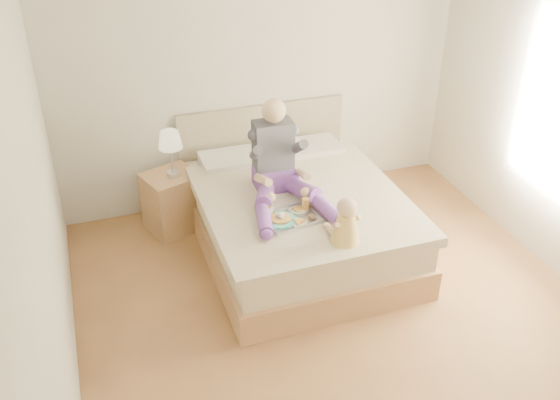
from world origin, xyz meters
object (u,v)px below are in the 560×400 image
object	(u,v)px
tray	(290,216)
baby	(345,224)
bed	(295,215)
adult	(279,168)
nightstand	(173,201)

from	to	relation	value
tray	baby	world-z (taller)	baby
tray	baby	size ratio (longest dim) A/B	1.27
bed	adult	xyz separation A→B (m)	(-0.17, -0.04, 0.54)
bed	adult	world-z (taller)	adult
bed	tray	distance (m)	0.61
bed	nightstand	world-z (taller)	bed
tray	nightstand	bearing A→B (deg)	114.97
adult	tray	size ratio (longest dim) A/B	2.09
nightstand	bed	bearing A→B (deg)	-52.35
bed	adult	distance (m)	0.56
bed	tray	size ratio (longest dim) A/B	4.54
bed	baby	bearing A→B (deg)	-85.40
bed	nightstand	distance (m)	1.19
bed	tray	bearing A→B (deg)	-115.07
bed	adult	bearing A→B (deg)	-165.25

